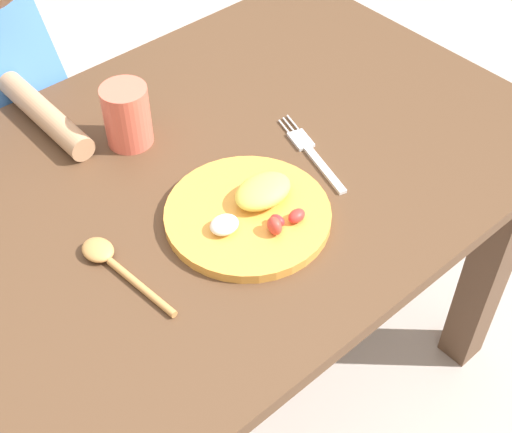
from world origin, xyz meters
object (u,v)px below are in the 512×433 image
at_px(person, 4,121).
at_px(plate, 250,212).
at_px(drinking_cup, 127,116).
at_px(spoon, 110,260).
at_px(fork, 312,153).

bearing_deg(person, plate, 100.51).
height_order(drinking_cup, person, person).
xyz_separation_m(spoon, drinking_cup, (0.18, 0.21, 0.05)).
xyz_separation_m(plate, person, (-0.12, 0.63, -0.14)).
bearing_deg(drinking_cup, fork, -48.23).
bearing_deg(spoon, drinking_cup, -45.77).
distance_m(drinking_cup, person, 0.41).
xyz_separation_m(spoon, person, (0.09, 0.56, -0.13)).
distance_m(plate, spoon, 0.22).
bearing_deg(plate, fork, 13.88).
bearing_deg(plate, person, 100.51).
bearing_deg(plate, drinking_cup, 96.78).
relative_size(fork, person, 0.20).
height_order(fork, drinking_cup, drinking_cup).
bearing_deg(fork, drinking_cup, 57.74).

